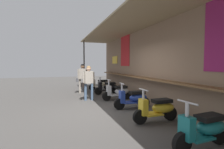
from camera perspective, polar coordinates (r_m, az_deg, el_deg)
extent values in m
plane|color=#474442|center=(5.96, -1.94, -12.52)|extent=(34.65, 34.65, 0.00)
cube|color=#7F6651|center=(6.61, 15.09, 3.50)|extent=(12.37, 0.25, 3.32)
cube|color=brown|center=(6.47, 12.77, -1.46)|extent=(11.14, 0.36, 0.05)
cube|color=#B22328|center=(8.98, 4.48, 8.10)|extent=(1.11, 0.02, 1.61)
cube|color=gold|center=(10.43, 0.95, 5.03)|extent=(0.84, 0.03, 0.46)
cube|color=#9E8966|center=(6.27, 6.74, 17.70)|extent=(11.88, 1.90, 0.06)
cylinder|color=#332D28|center=(10.82, -9.58, 3.17)|extent=(0.08, 0.08, 3.18)
ellipsoid|color=beige|center=(10.68, -2.97, -3.20)|extent=(0.41, 0.72, 0.30)
cube|color=black|center=(10.64, -3.23, -2.14)|extent=(0.32, 0.56, 0.10)
cube|color=beige|center=(10.59, -4.77, -4.08)|extent=(0.40, 0.52, 0.04)
cube|color=beige|center=(10.48, -6.34, -2.96)|extent=(0.29, 0.17, 0.44)
cylinder|color=#B7B7BC|center=(10.47, -6.35, -2.25)|extent=(0.07, 0.07, 0.70)
cylinder|color=#B7B7BC|center=(10.44, -6.36, -0.34)|extent=(0.46, 0.06, 0.04)
cylinder|color=black|center=(10.49, -6.86, -4.44)|extent=(0.12, 0.40, 0.40)
cylinder|color=black|center=(10.79, -1.70, -4.20)|extent=(0.12, 0.40, 0.40)
ellipsoid|color=black|center=(9.21, -0.30, -4.26)|extent=(0.40, 0.71, 0.30)
cube|color=black|center=(9.17, -0.59, -3.04)|extent=(0.32, 0.56, 0.10)
cube|color=black|center=(9.12, -2.37, -5.30)|extent=(0.39, 0.51, 0.04)
cube|color=black|center=(9.00, -4.19, -4.01)|extent=(0.28, 0.17, 0.44)
cylinder|color=#B7B7BC|center=(8.98, -4.19, -3.19)|extent=(0.07, 0.07, 0.70)
cylinder|color=#B7B7BC|center=(8.95, -4.20, -0.96)|extent=(0.46, 0.05, 0.04)
cylinder|color=black|center=(9.01, -4.79, -5.74)|extent=(0.11, 0.40, 0.40)
cylinder|color=black|center=(9.33, 1.15, -5.41)|extent=(0.11, 0.40, 0.40)
ellipsoid|color=#B2B5BA|center=(7.76, 3.44, -5.73)|extent=(0.39, 0.71, 0.30)
cube|color=black|center=(7.71, 3.10, -4.29)|extent=(0.31, 0.56, 0.10)
cube|color=#B2B5BA|center=(7.65, 1.02, -6.99)|extent=(0.39, 0.51, 0.04)
cube|color=#B2B5BA|center=(7.52, -1.13, -5.49)|extent=(0.28, 0.17, 0.44)
cylinder|color=#B7B7BC|center=(7.50, -1.13, -4.51)|extent=(0.07, 0.07, 0.70)
cylinder|color=#B7B7BC|center=(7.46, -1.13, -1.84)|extent=(0.46, 0.05, 0.04)
cylinder|color=black|center=(7.53, -1.85, -7.56)|extent=(0.11, 0.40, 0.40)
cylinder|color=black|center=(7.90, 5.11, -7.05)|extent=(0.11, 0.40, 0.40)
ellipsoid|color=#233D9E|center=(6.33, 9.05, -7.87)|extent=(0.42, 0.72, 0.30)
cube|color=black|center=(6.27, 8.65, -6.12)|extent=(0.33, 0.57, 0.10)
cube|color=#233D9E|center=(6.23, 6.07, -9.46)|extent=(0.41, 0.52, 0.04)
cube|color=#233D9E|center=(6.08, 3.43, -7.65)|extent=(0.29, 0.18, 0.44)
cylinder|color=#B7B7BC|center=(6.05, 3.44, -6.44)|extent=(0.07, 0.07, 0.70)
cylinder|color=#B7B7BC|center=(6.00, 3.45, -3.14)|extent=(0.46, 0.06, 0.04)
cylinder|color=black|center=(6.10, 2.52, -10.19)|extent=(0.12, 0.40, 0.40)
cylinder|color=black|center=(6.48, 11.06, -9.44)|extent=(0.12, 0.40, 0.40)
ellipsoid|color=gold|center=(5.09, 17.20, -10.81)|extent=(0.38, 0.70, 0.30)
cube|color=black|center=(5.01, 16.77, -8.67)|extent=(0.30, 0.55, 0.10)
cube|color=gold|center=(4.93, 13.79, -13.01)|extent=(0.38, 0.50, 0.04)
cube|color=gold|center=(4.72, 10.71, -10.94)|extent=(0.28, 0.16, 0.44)
cylinder|color=#B7B7BC|center=(4.69, 10.73, -9.41)|extent=(0.07, 0.07, 0.70)
cylinder|color=#B7B7BC|center=(4.63, 10.78, -5.18)|extent=(0.46, 0.04, 0.04)
cylinder|color=black|center=(4.75, 9.59, -14.23)|extent=(0.10, 0.40, 0.40)
cylinder|color=black|center=(5.28, 19.40, -12.56)|extent=(0.10, 0.40, 0.40)
ellipsoid|color=#197075|center=(4.00, 30.91, -15.13)|extent=(0.42, 0.72, 0.30)
cube|color=black|center=(3.90, 30.56, -12.51)|extent=(0.33, 0.57, 0.10)
cube|color=#197075|center=(3.79, 27.49, -18.49)|extent=(0.41, 0.52, 0.04)
cube|color=#197075|center=(3.50, 24.29, -16.41)|extent=(0.29, 0.18, 0.44)
cylinder|color=#B7B7BC|center=(3.46, 24.34, -14.38)|extent=(0.07, 0.07, 0.70)
cylinder|color=#B7B7BC|center=(3.37, 24.49, -8.69)|extent=(0.46, 0.06, 0.04)
cylinder|color=black|center=(3.53, 22.98, -20.90)|extent=(0.12, 0.41, 0.40)
cylinder|color=black|center=(4.25, 32.93, -16.90)|extent=(0.12, 0.41, 0.40)
cylinder|color=#ADA393|center=(9.61, -9.12, -3.91)|extent=(0.12, 0.12, 0.82)
cylinder|color=#ADA393|center=(9.67, -10.98, -3.89)|extent=(0.12, 0.12, 0.82)
cube|color=#ADA393|center=(9.58, -10.09, 0.27)|extent=(0.24, 0.43, 0.58)
sphere|color=brown|center=(9.56, -10.12, 2.75)|extent=(0.22, 0.22, 0.22)
sphere|color=black|center=(9.56, -10.12, 2.98)|extent=(0.21, 0.21, 0.21)
cylinder|color=#ADA393|center=(9.60, -8.63, 0.16)|extent=(0.08, 0.08, 0.55)
cylinder|color=#ADA393|center=(9.57, -11.56, 0.12)|extent=(0.08, 0.08, 0.55)
cube|color=#4C4C51|center=(9.57, -11.95, -1.83)|extent=(0.27, 0.13, 0.20)
cylinder|color=slate|center=(7.71, -6.85, -5.89)|extent=(0.12, 0.12, 0.78)
cylinder|color=slate|center=(7.69, -9.10, -5.93)|extent=(0.12, 0.12, 0.78)
cube|color=#ADA393|center=(7.62, -8.02, -0.97)|extent=(0.25, 0.41, 0.55)
sphere|color=tan|center=(7.60, -8.04, 1.98)|extent=(0.21, 0.21, 0.21)
sphere|color=olive|center=(7.60, -8.05, 2.26)|extent=(0.19, 0.19, 0.19)
cylinder|color=#ADA393|center=(7.69, -6.35, -1.09)|extent=(0.08, 0.08, 0.52)
cylinder|color=#ADA393|center=(7.55, -9.71, -1.20)|extent=(0.08, 0.08, 0.52)
cube|color=black|center=(7.54, -10.16, -3.58)|extent=(0.27, 0.13, 0.20)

